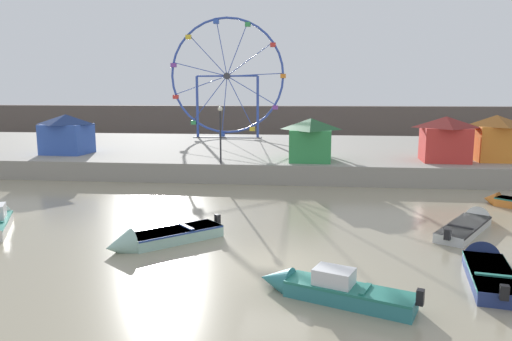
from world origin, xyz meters
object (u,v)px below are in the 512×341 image
object	(u,v)px
motorboat_navy_blue	(486,267)
carnival_booth_green_kiosk	(311,139)
carnival_booth_blue_tent	(67,133)
promenade_lamp_near	(220,127)
motorboat_teal_painted	(327,288)
carnival_booth_red_striped	(445,138)
ferris_wheel_blue_frame	(227,78)
motorboat_seafoam	(157,238)
motorboat_pale_grey	(471,223)
carnival_booth_orange_canopy	(495,137)

from	to	relation	value
motorboat_navy_blue	carnival_booth_green_kiosk	size ratio (longest dim) A/B	1.33
motorboat_navy_blue	carnival_booth_blue_tent	xyz separation A→B (m)	(-25.63, 19.57, 2.77)
motorboat_navy_blue	promenade_lamp_near	xyz separation A→B (m)	(-12.31, 15.59, 3.70)
motorboat_teal_painted	carnival_booth_blue_tent	size ratio (longest dim) A/B	1.27
motorboat_teal_painted	carnival_booth_blue_tent	distance (m)	30.05
carnival_booth_red_striped	carnival_booth_blue_tent	world-z (taller)	carnival_booth_red_striped
ferris_wheel_blue_frame	motorboat_seafoam	bearing A→B (deg)	-85.29
motorboat_pale_grey	carnival_booth_blue_tent	world-z (taller)	carnival_booth_blue_tent
motorboat_teal_painted	carnival_booth_orange_canopy	xyz separation A→B (m)	(12.73, 21.96, 2.74)
motorboat_seafoam	carnival_booth_orange_canopy	xyz separation A→B (m)	(19.57, 17.47, 2.81)
motorboat_teal_painted	promenade_lamp_near	bearing A→B (deg)	-47.89
motorboat_pale_grey	carnival_booth_green_kiosk	xyz separation A→B (m)	(-7.49, 11.90, 2.74)
motorboat_teal_painted	ferris_wheel_blue_frame	world-z (taller)	ferris_wheel_blue_frame
motorboat_seafoam	carnival_booth_green_kiosk	xyz separation A→B (m)	(6.32, 15.99, 2.69)
carnival_booth_orange_canopy	carnival_booth_green_kiosk	bearing A→B (deg)	-173.12
motorboat_seafoam	carnival_booth_red_striped	xyz separation A→B (m)	(15.86, 16.64, 2.76)
motorboat_pale_grey	carnival_booth_green_kiosk	world-z (taller)	carnival_booth_green_kiosk
carnival_booth_red_striped	promenade_lamp_near	bearing A→B (deg)	-166.66
ferris_wheel_blue_frame	carnival_booth_red_striped	xyz separation A→B (m)	(18.56, -16.18, -4.76)
motorboat_pale_grey	carnival_booth_orange_canopy	distance (m)	14.85
motorboat_pale_grey	ferris_wheel_blue_frame	xyz separation A→B (m)	(-16.51, 28.73, 7.58)
ferris_wheel_blue_frame	carnival_booth_green_kiosk	xyz separation A→B (m)	(9.02, -16.83, -4.84)
motorboat_navy_blue	motorboat_teal_painted	distance (m)	6.19
motorboat_seafoam	promenade_lamp_near	bearing A→B (deg)	-133.28
motorboat_pale_grey	carnival_booth_red_striped	bearing A→B (deg)	23.19
ferris_wheel_blue_frame	carnival_booth_blue_tent	distance (m)	18.98
ferris_wheel_blue_frame	carnival_booth_red_striped	world-z (taller)	ferris_wheel_blue_frame
motorboat_pale_grey	carnival_booth_blue_tent	distance (m)	30.39
carnival_booth_red_striped	ferris_wheel_blue_frame	bearing A→B (deg)	141.92
carnival_booth_blue_tent	carnival_booth_orange_canopy	size ratio (longest dim) A/B	1.15
motorboat_pale_grey	carnival_booth_green_kiosk	size ratio (longest dim) A/B	1.43
motorboat_teal_painted	carnival_booth_orange_canopy	world-z (taller)	carnival_booth_orange_canopy
motorboat_teal_painted	carnival_booth_red_striped	size ratio (longest dim) A/B	1.38
carnival_booth_orange_canopy	motorboat_seafoam	bearing A→B (deg)	-137.76
motorboat_seafoam	motorboat_teal_painted	size ratio (longest dim) A/B	0.92
motorboat_teal_painted	ferris_wheel_blue_frame	xyz separation A→B (m)	(-9.54, 37.30, 7.46)
motorboat_navy_blue	motorboat_seafoam	bearing A→B (deg)	92.34
motorboat_navy_blue	motorboat_seafoam	world-z (taller)	motorboat_seafoam
ferris_wheel_blue_frame	carnival_booth_blue_tent	size ratio (longest dim) A/B	3.28
motorboat_pale_grey	carnival_booth_green_kiosk	distance (m)	14.33
motorboat_pale_grey	promenade_lamp_near	size ratio (longest dim) A/B	1.42
carnival_booth_green_kiosk	carnival_booth_blue_tent	distance (m)	19.60
carnival_booth_green_kiosk	carnival_booth_orange_canopy	size ratio (longest dim) A/B	1.15
motorboat_seafoam	carnival_booth_green_kiosk	distance (m)	17.40
motorboat_seafoam	carnival_booth_blue_tent	world-z (taller)	carnival_booth_blue_tent
motorboat_navy_blue	carnival_booth_red_striped	bearing A→B (deg)	0.18
ferris_wheel_blue_frame	carnival_booth_orange_canopy	distance (m)	27.46
motorboat_seafoam	carnival_booth_red_striped	size ratio (longest dim) A/B	1.26
motorboat_navy_blue	ferris_wheel_blue_frame	distance (m)	38.55
motorboat_teal_painted	promenade_lamp_near	size ratio (longest dim) A/B	1.26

